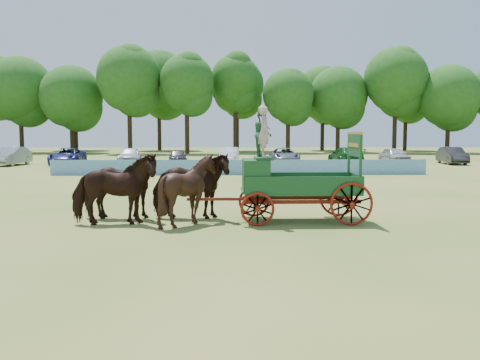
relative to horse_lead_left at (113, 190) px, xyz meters
name	(u,v)px	position (x,y,z in m)	size (l,w,h in m)	color
ground	(284,216)	(5.70, 1.68, -1.14)	(160.00, 160.00, 0.00)	#9C8C46
horse_lead_left	(113,190)	(0.00, 0.00, 0.00)	(1.23, 2.70, 2.28)	black
horse_lead_right	(120,186)	(0.00, 1.10, 0.00)	(1.23, 2.70, 2.28)	black
horse_wheel_left	(189,189)	(2.40, 0.00, 0.00)	(1.84, 2.07, 2.28)	black
horse_wheel_right	(191,186)	(2.40, 1.10, 0.00)	(1.23, 2.70, 2.28)	black
farm_dray	(278,172)	(5.35, 0.57, 0.53)	(6.00, 2.00, 3.82)	maroon
sponsor_banner	(240,167)	(4.70, 19.68, -0.61)	(26.00, 0.08, 1.05)	#226EB8
parked_cars	(209,156)	(2.25, 31.82, -0.38)	(47.03, 7.30, 1.61)	silver
treeline	(204,88)	(0.74, 61.31, 8.15)	(89.33, 21.85, 15.67)	#382314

